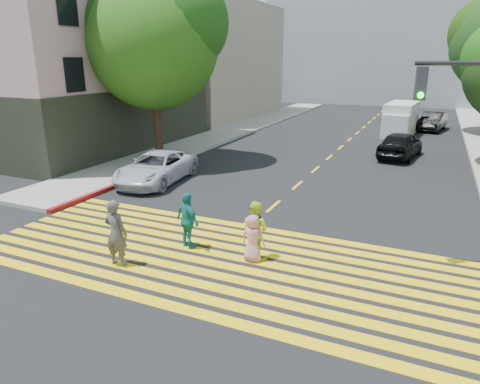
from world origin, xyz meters
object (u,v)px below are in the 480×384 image
Objects in this scene: dark_car_near at (400,145)px; white_van at (400,120)px; pedestrian_child at (253,238)px; white_sedan at (156,168)px; pedestrian_extra at (188,221)px; silver_car at (416,120)px; pedestrian_woman at (255,230)px; pedestrian_man at (116,233)px; tree_left at (155,36)px; dark_car_parked at (432,121)px.

white_van reaches higher than dark_car_near.
pedestrian_child reaches higher than white_sedan.
silver_car is at bearing -74.38° from pedestrian_extra.
pedestrian_woman reaches higher than silver_car.
pedestrian_extra is (-1.96, -0.21, 0.02)m from pedestrian_woman.
pedestrian_man is 7.95m from white_sedan.
pedestrian_woman reaches higher than dark_car_near.
pedestrian_extra is at bearing -51.91° from tree_left.
pedestrian_man is 0.44× the size of silver_car.
pedestrian_man is at bearing 45.95° from pedestrian_woman.
pedestrian_man is at bearing 80.19° from dark_car_near.
dark_car_near is (9.29, 9.57, 0.08)m from white_sedan.
dark_car_near is 1.03× the size of silver_car.
dark_car_near is 1.02× the size of dark_car_parked.
pedestrian_man is (5.80, -10.53, -5.35)m from tree_left.
pedestrian_extra reaches higher than white_sedan.
dark_car_near is (11.42, 6.08, -5.52)m from tree_left.
white_van is (10.76, 13.78, -5.18)m from tree_left.
white_van is at bearing -80.38° from pedestrian_woman.
dark_car_near reaches higher than dark_car_parked.
pedestrian_woman reaches higher than dark_car_parked.
pedestrian_child is 0.28× the size of white_sedan.
dark_car_parked is at bearing -105.52° from pedestrian_man.
pedestrian_child is 0.80× the size of pedestrian_extra.
pedestrian_extra is at bearing -53.86° from white_sedan.
tree_left is 7.07× the size of pedestrian_child.
silver_car is at bearing 147.89° from dark_car_parked.
white_sedan is at bearing -22.61° from pedestrian_extra.
tree_left reaches higher than pedestrian_woman.
dark_car_parked is (3.95, 25.67, -0.12)m from pedestrian_woman.
white_sedan is (-6.81, 5.37, -0.01)m from pedestrian_child.
pedestrian_extra is 26.54m from dark_car_parked.
tree_left is 13.77m from pedestrian_child.
pedestrian_woman is 14.93m from dark_car_near.
pedestrian_woman is at bearing -148.48° from pedestrian_extra.
pedestrian_child is 0.27× the size of white_van.
pedestrian_woman is 0.98× the size of pedestrian_extra.
tree_left is 13.16m from pedestrian_man.
pedestrian_child reaches higher than silver_car.
pedestrian_child is 0.31× the size of dark_car_parked.
pedestrian_woman reaches higher than white_sedan.
dark_car_parked is (10.72, 20.53, 0.04)m from white_sedan.
pedestrian_woman is at bearing -80.49° from pedestrian_child.
silver_car is at bearing 84.09° from white_van.
white_sedan is 0.95× the size of white_van.
pedestrian_man is at bearing 71.24° from silver_car.
pedestrian_man is at bearing 81.69° from pedestrian_extra.
dark_car_near reaches higher than white_sedan.
tree_left is 5.63× the size of pedestrian_extra.
pedestrian_man is 1.37× the size of pedestrian_child.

